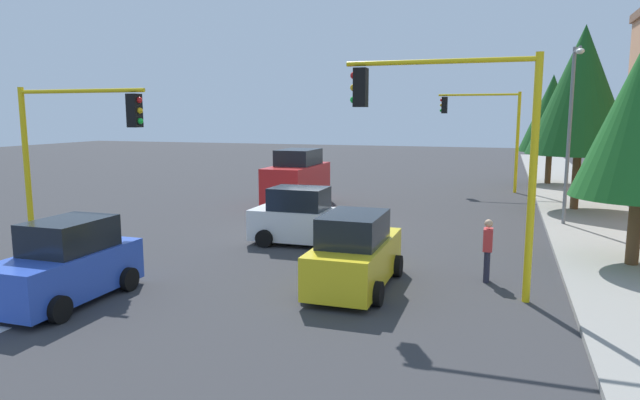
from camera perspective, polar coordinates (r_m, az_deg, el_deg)
ground_plane at (r=21.39m, az=-0.76°, el=-3.28°), size 120.00×120.00×0.00m
sidewalk_kerb at (r=25.42m, az=26.31°, el=-2.10°), size 80.00×4.00×0.15m
traffic_signal_far_left at (r=33.79m, az=16.55°, el=7.69°), size 0.36×4.59×5.73m
traffic_signal_near_left at (r=13.82m, az=13.75°, el=7.15°), size 0.36×4.59×5.84m
traffic_signal_near_right at (r=18.61m, az=-23.98°, el=5.87°), size 0.36×4.59×5.29m
street_lamp_curbside at (r=23.50m, az=24.31°, el=7.72°), size 2.15×0.28×7.00m
tree_roadside_far at (r=37.86m, az=22.60°, el=8.17°), size 3.79×3.79×6.91m
tree_roadside_mid at (r=27.97m, az=25.21°, el=10.09°), size 4.58×4.58×8.39m
delivery_van_red at (r=27.26m, az=-2.34°, el=2.04°), size 4.80×2.22×2.77m
car_blue at (r=14.71m, az=-24.45°, el=-6.05°), size 3.78×1.94×1.98m
car_white at (r=19.26m, az=-1.76°, el=-1.91°), size 1.96×3.62×1.98m
car_yellow at (r=14.46m, az=3.61°, el=-5.51°), size 4.13×1.95×1.98m
pedestrian_crossing at (r=15.58m, az=16.75°, el=-4.77°), size 0.40×0.24×1.70m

